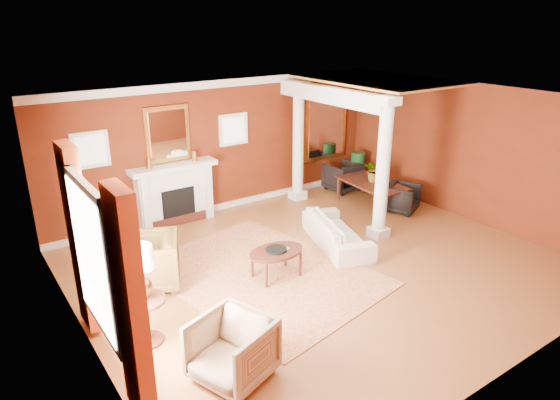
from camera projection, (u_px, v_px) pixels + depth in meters
ground at (322, 265)px, 8.88m from camera, size 8.00×8.00×0.00m
room_shell at (325, 156)px, 8.17m from camera, size 8.04×7.04×2.92m
fireplace at (175, 194)px, 10.50m from camera, size 1.85×0.42×1.29m
overmantel_mirror at (168, 134)px, 10.17m from camera, size 0.95×0.07×1.15m
flank_window_left at (90, 150)px, 9.38m from camera, size 0.70×0.07×0.70m
flank_window_right at (234, 129)px, 11.04m from camera, size 0.70×0.07×0.70m
left_window at (100, 267)px, 5.83m from camera, size 0.21×2.55×2.60m
column_front at (383, 169)px, 9.52m from camera, size 0.36×0.36×2.80m
column_back at (298, 141)px, 11.59m from camera, size 0.36×0.36×2.80m
header_beam at (331, 95)px, 10.33m from camera, size 0.30×3.20×0.32m
amber_ceiling at (377, 80)px, 10.74m from camera, size 2.30×3.40×0.04m
dining_mirror at (326, 126)px, 12.54m from camera, size 1.30×0.07×1.70m
chandelier at (375, 108)px, 11.02m from camera, size 0.60×0.62×0.75m
crown_trim at (222, 83)px, 10.55m from camera, size 8.00×0.08×0.16m
base_trim at (227, 205)px, 11.51m from camera, size 8.00×0.08×0.12m
rug at (263, 274)px, 8.56m from camera, size 3.53×4.30×0.02m
sofa at (337, 227)px, 9.52m from camera, size 1.15×2.02×0.76m
armchair_leopard at (148, 260)px, 8.05m from camera, size 1.18×1.21×0.96m
armchair_stripe at (232, 347)px, 5.99m from camera, size 1.05×1.08×0.89m
coffee_table at (276, 253)px, 8.34m from camera, size 0.98×0.98×0.50m
coffee_book at (279, 245)px, 8.26m from camera, size 0.16×0.09×0.23m
side_table at (141, 280)px, 6.48m from camera, size 0.58×0.58×1.44m
dining_table at (373, 187)px, 11.48m from camera, size 0.72×1.70×0.93m
dining_chair_near at (402, 197)px, 11.20m from camera, size 0.88×0.85×0.69m
dining_chair_far at (342, 175)px, 12.54m from camera, size 0.80×0.75×0.78m
green_urn at (357, 173)px, 12.82m from camera, size 0.39×0.39×0.92m
potted_plant at (376, 158)px, 11.29m from camera, size 0.52×0.57×0.43m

